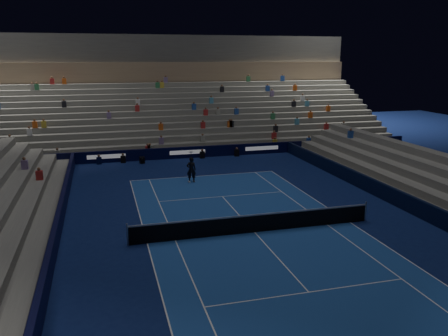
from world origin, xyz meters
TOP-DOWN VIEW (x-y plane):
  - ground at (0.00, 0.00)m, footprint 90.00×90.00m
  - court_surface at (0.00, 0.00)m, footprint 10.97×23.77m
  - sponsor_barrier_far at (0.00, 18.50)m, footprint 44.00×0.25m
  - sponsor_barrier_east at (9.70, 0.00)m, footprint 0.25×37.00m
  - sponsor_barrier_west at (-9.70, 0.00)m, footprint 0.25×37.00m
  - grandstand_main at (0.00, 27.90)m, footprint 44.00×15.20m
  - tennis_net at (0.00, 0.00)m, footprint 12.90×0.10m
  - tennis_player at (-1.23, 10.39)m, footprint 0.72×0.52m
  - broadcast_camera at (-4.10, 17.42)m, footprint 0.45×0.87m

SIDE VIEW (x-z plane):
  - ground at x=0.00m, z-range 0.00..0.00m
  - court_surface at x=0.00m, z-range 0.00..0.01m
  - broadcast_camera at x=-4.10m, z-range 0.01..0.55m
  - sponsor_barrier_far at x=0.00m, z-range 0.00..1.00m
  - sponsor_barrier_east at x=9.70m, z-range 0.00..1.00m
  - sponsor_barrier_west at x=-9.70m, z-range 0.00..1.00m
  - tennis_net at x=0.00m, z-range -0.05..1.05m
  - tennis_player at x=-1.23m, z-range 0.00..1.84m
  - grandstand_main at x=0.00m, z-range -2.22..8.98m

